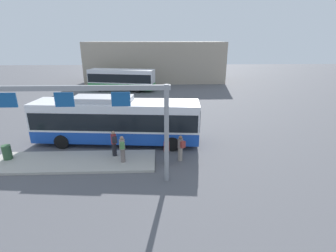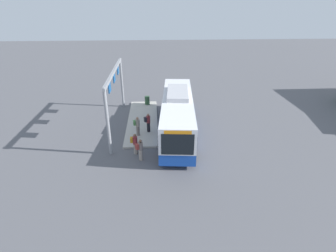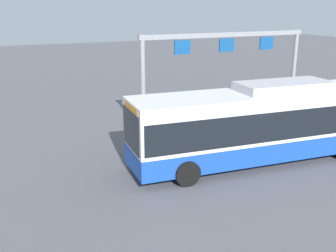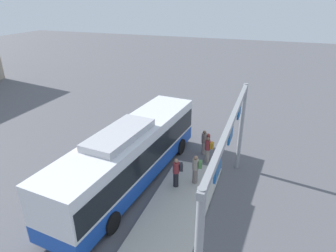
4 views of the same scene
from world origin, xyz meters
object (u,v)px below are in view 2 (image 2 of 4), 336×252
(person_boarding, at_px, (140,149))
(person_waiting_mid, at_px, (137,126))
(person_waiting_far, at_px, (148,122))
(bus_main, at_px, (177,112))
(trash_bin, at_px, (147,100))
(person_waiting_near, at_px, (135,143))

(person_boarding, height_order, person_waiting_mid, person_waiting_mid)
(person_boarding, bearing_deg, person_waiting_far, 52.04)
(bus_main, height_order, trash_bin, bus_main)
(person_waiting_near, height_order, trash_bin, person_waiting_near)
(person_waiting_near, xyz_separation_m, person_waiting_far, (-3.28, 0.94, 0.16))
(person_boarding, relative_size, person_waiting_mid, 1.00)
(person_waiting_far, relative_size, trash_bin, 1.86)
(person_waiting_far, bearing_deg, trash_bin, 68.45)
(person_waiting_near, bearing_deg, person_waiting_mid, 90.44)
(bus_main, bearing_deg, person_waiting_far, -80.57)
(person_waiting_far, bearing_deg, person_waiting_mid, -166.71)
(person_boarding, xyz_separation_m, person_waiting_far, (-4.17, 0.51, 0.16))
(person_boarding, relative_size, person_waiting_near, 1.00)
(person_boarding, height_order, person_waiting_far, person_waiting_far)
(trash_bin, bearing_deg, person_waiting_mid, -5.50)
(person_waiting_near, relative_size, person_waiting_mid, 1.00)
(person_waiting_far, distance_m, trash_bin, 6.60)
(person_waiting_far, height_order, trash_bin, person_waiting_far)
(person_waiting_near, distance_m, person_waiting_mid, 2.64)
(person_waiting_far, bearing_deg, person_boarding, -120.08)
(bus_main, distance_m, trash_bin, 7.05)
(bus_main, bearing_deg, person_waiting_mid, -71.11)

